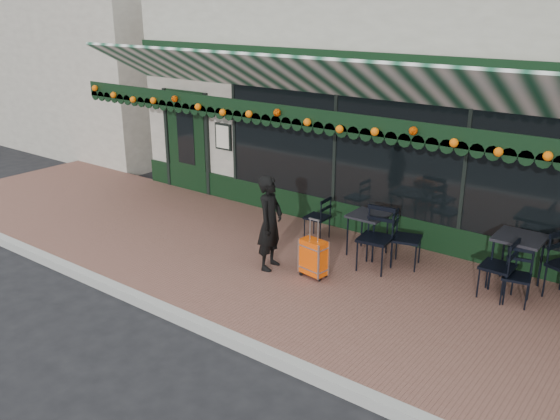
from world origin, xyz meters
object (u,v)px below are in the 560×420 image
Objects in this scene: chair_a_left at (498,267)px; cafe_table_b at (368,218)px; woman at (270,223)px; chair_a_front at (517,277)px; cafe_table_a at (519,242)px; chair_b_left at (317,218)px; chair_b_right at (407,239)px; suitcase at (313,258)px; chair_b_front at (375,239)px.

cafe_table_b is at bearing -95.40° from chair_a_left.
chair_a_front is (3.44, 1.13, -0.36)m from woman.
cafe_table_a is 0.54m from chair_a_left.
woman is 1.50m from chair_b_left.
chair_b_left is at bearing -94.91° from chair_a_left.
chair_a_left is 0.29m from chair_a_front.
chair_a_front is 0.86× the size of chair_b_right.
suitcase is 1.31m from cafe_table_b.
chair_b_front is (-0.34, -0.41, 0.05)m from chair_b_right.
chair_b_right is at bearing 162.20° from chair_a_front.
chair_a_front is (2.48, -0.25, -0.24)m from cafe_table_b.
chair_b_front is (1.34, 0.93, -0.25)m from woman.
suitcase is at bearing -92.00° from woman.
cafe_table_b is at bearing 163.39° from chair_a_front.
chair_a_left reaches higher than cafe_table_a.
woman reaches higher than suitcase.
chair_b_right reaches higher than chair_a_front.
woman is 1.91× the size of chair_b_left.
woman is at bearing -151.92° from chair_b_front.
woman is 1.84× the size of cafe_table_a.
chair_b_left is (-3.24, 0.30, -0.06)m from chair_a_left.
suitcase is 2.89m from chair_a_front.
chair_b_front is at bearing -49.74° from cafe_table_b.
chair_b_right is 0.90× the size of chair_b_front.
woman is 0.86m from suitcase.
woman is 3.66m from cafe_table_a.
cafe_table_b is at bearing 82.93° from chair_b_left.
cafe_table_b is 0.70× the size of chair_b_front.
chair_b_front reaches higher than chair_a_left.
chair_b_right is at bearing -96.76° from chair_a_left.
chair_a_left is at bearing 162.64° from chair_a_front.
chair_a_left is at bearing 81.90° from chair_b_left.
chair_b_front is at bearing 174.53° from chair_a_front.
chair_b_right reaches higher than cafe_table_a.
cafe_table_a is 1.04× the size of chair_a_front.
woman is 1.50× the size of chair_b_front.
chair_b_front is (-2.10, -0.20, 0.11)m from chair_a_front.
chair_b_right is (-1.76, 0.22, 0.06)m from chair_a_front.
suitcase reaches higher than chair_a_front.
chair_b_front reaches higher than cafe_table_b.
chair_b_right is at bearing -2.85° from cafe_table_b.
woman is at bearing -124.79° from cafe_table_b.
chair_b_front reaches higher than chair_a_front.
cafe_table_a is 2.08m from chair_b_front.
cafe_table_b is at bearing -47.04° from woman.
chair_b_front is at bearing -161.21° from cafe_table_a.
chair_b_left is (-0.82, 1.32, 0.08)m from suitcase.
woman is 1.66× the size of chair_a_left.
chair_a_front is (0.28, -0.03, -0.06)m from chair_a_left.
chair_b_front reaches higher than suitcase.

